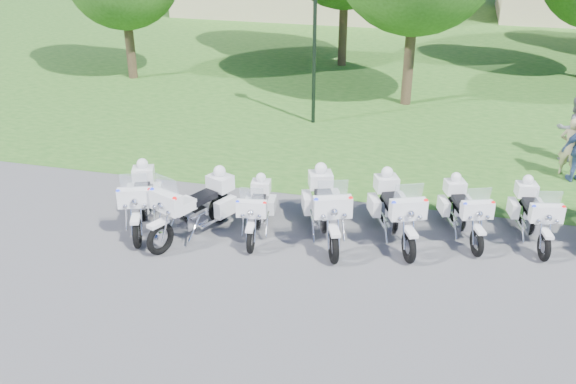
% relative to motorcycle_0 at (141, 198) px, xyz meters
% --- Properties ---
extents(ground, '(100.00, 100.00, 0.00)m').
position_rel_motorcycle_0_xyz_m(ground, '(3.27, -0.61, -0.68)').
color(ground, '#58585D').
rests_on(ground, ground).
extents(grass_lawn, '(100.00, 48.00, 0.01)m').
position_rel_motorcycle_0_xyz_m(grass_lawn, '(3.27, 26.39, -0.67)').
color(grass_lawn, '#275E1D').
rests_on(grass_lawn, ground).
extents(motorcycle_0, '(1.30, 2.31, 1.62)m').
position_rel_motorcycle_0_xyz_m(motorcycle_0, '(0.00, 0.00, 0.00)').
color(motorcycle_0, black).
rests_on(motorcycle_0, ground).
extents(motorcycle_1, '(1.47, 2.37, 1.70)m').
position_rel_motorcycle_0_xyz_m(motorcycle_1, '(1.37, -0.11, 0.03)').
color(motorcycle_1, black).
rests_on(motorcycle_1, ground).
extents(motorcycle_2, '(0.87, 2.10, 1.41)m').
position_rel_motorcycle_0_xyz_m(motorcycle_2, '(2.64, 0.32, -0.09)').
color(motorcycle_2, black).
rests_on(motorcycle_2, ground).
extents(motorcycle_3, '(1.41, 2.48, 1.74)m').
position_rel_motorcycle_0_xyz_m(motorcycle_3, '(4.15, 0.52, 0.05)').
color(motorcycle_3, black).
rests_on(motorcycle_3, ground).
extents(motorcycle_4, '(1.40, 2.33, 1.66)m').
position_rel_motorcycle_0_xyz_m(motorcycle_4, '(5.63, 0.86, 0.02)').
color(motorcycle_4, black).
rests_on(motorcycle_4, ground).
extents(motorcycle_5, '(1.18, 2.09, 1.46)m').
position_rel_motorcycle_0_xyz_m(motorcycle_5, '(7.08, 1.37, -0.06)').
color(motorcycle_5, black).
rests_on(motorcycle_5, ground).
extents(motorcycle_6, '(0.99, 2.18, 1.48)m').
position_rel_motorcycle_0_xyz_m(motorcycle_6, '(8.55, 1.58, -0.06)').
color(motorcycle_6, black).
rests_on(motorcycle_6, ground).
extents(lamp_post, '(0.44, 0.44, 4.51)m').
position_rel_motorcycle_0_xyz_m(lamp_post, '(2.27, 7.80, 2.70)').
color(lamp_post, black).
rests_on(lamp_post, ground).
extents(bystander_a, '(0.68, 0.56, 1.60)m').
position_rel_motorcycle_0_xyz_m(bystander_a, '(9.74, 5.38, 0.12)').
color(bystander_a, tan).
rests_on(bystander_a, ground).
extents(bystander_b, '(1.06, 0.92, 1.86)m').
position_rel_motorcycle_0_xyz_m(bystander_b, '(9.92, 6.50, 0.25)').
color(bystander_b, slate).
rests_on(bystander_b, ground).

